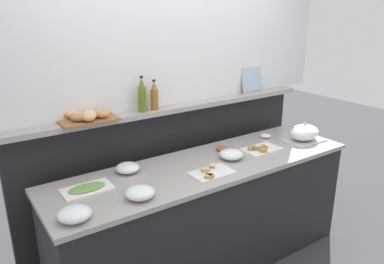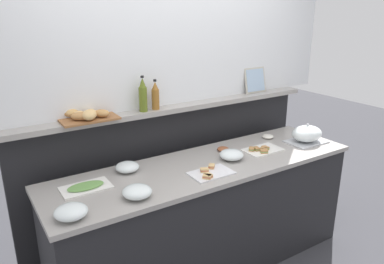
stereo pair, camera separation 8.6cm
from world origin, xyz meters
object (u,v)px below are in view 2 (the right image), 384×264
(glass_bowl_small, at_px, (231,155))
(framed_picture, at_px, (255,80))
(sandwich_platter_front, at_px, (210,173))
(glass_bowl_medium, at_px, (137,192))
(condiment_bowl_cream, at_px, (223,149))
(vinegar_bottle_amber, at_px, (155,96))
(glass_bowl_large, at_px, (71,212))
(bread_basket, at_px, (84,115))
(cold_cuts_platter, at_px, (86,187))
(serving_cloche, at_px, (307,134))
(olive_oil_bottle, at_px, (143,96))
(sandwich_platter_rear, at_px, (262,150))
(condiment_bowl_teal, at_px, (268,136))
(glass_bowl_extra, at_px, (127,167))

(glass_bowl_small, bearing_deg, framed_picture, 37.41)
(sandwich_platter_front, height_order, glass_bowl_medium, glass_bowl_medium)
(condiment_bowl_cream, height_order, vinegar_bottle_amber, vinegar_bottle_amber)
(glass_bowl_medium, height_order, framed_picture, framed_picture)
(glass_bowl_large, height_order, vinegar_bottle_amber, vinegar_bottle_amber)
(glass_bowl_small, relative_size, bread_basket, 0.47)
(cold_cuts_platter, height_order, serving_cloche, serving_cloche)
(sandwich_platter_front, bearing_deg, vinegar_bottle_amber, 100.63)
(serving_cloche, relative_size, glass_bowl_small, 1.80)
(cold_cuts_platter, xyz_separation_m, framed_picture, (1.77, 0.38, 0.46))
(condiment_bowl_cream, xyz_separation_m, bread_basket, (-1.02, 0.29, 0.38))
(olive_oil_bottle, relative_size, vinegar_bottle_amber, 1.17)
(framed_picture, bearing_deg, glass_bowl_medium, -156.30)
(glass_bowl_medium, distance_m, olive_oil_bottle, 0.84)
(sandwich_platter_rear, distance_m, glass_bowl_small, 0.32)
(sandwich_platter_rear, xyz_separation_m, framed_picture, (0.34, 0.50, 0.46))
(glass_bowl_large, xyz_separation_m, glass_bowl_small, (1.28, 0.19, 0.00))
(sandwich_platter_front, distance_m, glass_bowl_large, 0.99)
(condiment_bowl_cream, height_order, condiment_bowl_teal, same)
(glass_bowl_extra, distance_m, condiment_bowl_cream, 0.82)
(glass_bowl_small, distance_m, condiment_bowl_cream, 0.18)
(glass_bowl_large, height_order, glass_bowl_extra, glass_bowl_large)
(framed_picture, bearing_deg, glass_bowl_large, -160.38)
(glass_bowl_large, height_order, glass_bowl_small, same)
(condiment_bowl_teal, bearing_deg, serving_cloche, -50.73)
(cold_cuts_platter, bearing_deg, serving_cloche, -5.21)
(glass_bowl_medium, bearing_deg, condiment_bowl_teal, 14.45)
(bread_basket, bearing_deg, glass_bowl_extra, -50.12)
(condiment_bowl_teal, distance_m, bread_basket, 1.61)
(cold_cuts_platter, height_order, vinegar_bottle_amber, vinegar_bottle_amber)
(sandwich_platter_front, xyz_separation_m, cold_cuts_platter, (-0.81, 0.26, -0.00))
(sandwich_platter_front, relative_size, glass_bowl_medium, 1.65)
(sandwich_platter_front, height_order, cold_cuts_platter, sandwich_platter_front)
(sandwich_platter_front, xyz_separation_m, serving_cloche, (1.08, 0.09, 0.06))
(bread_basket, distance_m, framed_picture, 1.63)
(serving_cloche, height_order, condiment_bowl_teal, serving_cloche)
(glass_bowl_extra, bearing_deg, glass_bowl_large, -141.28)
(cold_cuts_platter, xyz_separation_m, vinegar_bottle_amber, (0.70, 0.34, 0.45))
(glass_bowl_small, bearing_deg, sandwich_platter_front, -155.51)
(glass_bowl_extra, bearing_deg, condiment_bowl_cream, -3.64)
(sandwich_platter_front, distance_m, cold_cuts_platter, 0.85)
(sandwich_platter_front, xyz_separation_m, glass_bowl_large, (-0.99, -0.05, 0.02))
(bread_basket, bearing_deg, sandwich_platter_front, -41.69)
(sandwich_platter_front, relative_size, condiment_bowl_teal, 3.04)
(serving_cloche, bearing_deg, sandwich_platter_rear, 173.46)
(glass_bowl_medium, bearing_deg, glass_bowl_extra, 75.41)
(serving_cloche, height_order, glass_bowl_extra, serving_cloche)
(glass_bowl_large, relative_size, condiment_bowl_teal, 1.86)
(serving_cloche, height_order, condiment_bowl_cream, serving_cloche)
(olive_oil_bottle, bearing_deg, glass_bowl_small, -41.21)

